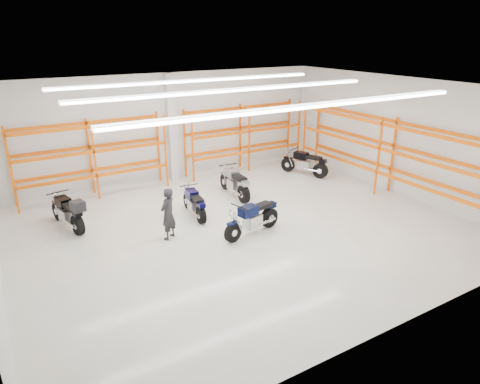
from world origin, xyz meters
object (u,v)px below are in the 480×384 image
motorcycle_back_a (69,213)px  motorcycle_back_d (306,164)px  motorcycle_back_b (195,204)px  motorcycle_main (254,218)px  motorcycle_back_c (235,184)px  structural_column (171,128)px  standing_man (168,214)px

motorcycle_back_a → motorcycle_back_d: (10.14, 0.46, -0.04)m
motorcycle_back_a → motorcycle_back_b: size_ratio=1.14×
motorcycle_back_b → motorcycle_back_d: motorcycle_back_d is taller
motorcycle_main → motorcycle_back_c: size_ratio=0.95×
motorcycle_back_c → structural_column: (-1.22, 3.22, 1.71)m
motorcycle_back_d → standing_man: bearing=-160.2°
motorcycle_back_b → structural_column: structural_column is taller
motorcycle_back_b → motorcycle_back_d: size_ratio=0.93×
motorcycle_back_c → motorcycle_back_d: 4.12m
motorcycle_back_a → standing_man: bearing=-42.3°
motorcycle_back_a → motorcycle_back_d: 10.15m
motorcycle_main → standing_man: bearing=156.7°
motorcycle_back_a → motorcycle_back_d: motorcycle_back_a is taller
motorcycle_back_b → motorcycle_back_a: bearing=163.2°
motorcycle_back_a → motorcycle_main: bearing=-33.9°
motorcycle_main → standing_man: size_ratio=1.34×
motorcycle_back_b → motorcycle_main: bearing=-63.9°
motorcycle_main → structural_column: structural_column is taller
standing_man → motorcycle_back_d: bearing=165.7°
motorcycle_back_c → structural_column: structural_column is taller
motorcycle_main → motorcycle_back_a: bearing=146.1°
motorcycle_back_c → motorcycle_back_d: motorcycle_back_c is taller
motorcycle_back_d → motorcycle_back_b: bearing=-165.3°
standing_man → motorcycle_back_b: bearing=-175.8°
motorcycle_back_d → motorcycle_back_a: bearing=-177.4°
motorcycle_back_d → standing_man: 8.12m
motorcycle_back_b → motorcycle_back_c: size_ratio=0.87×
structural_column → motorcycle_back_c: bearing=-69.2°
motorcycle_back_a → structural_column: bearing=31.5°
motorcycle_back_a → motorcycle_back_c: bearing=-2.2°
motorcycle_back_d → standing_man: (-7.63, -2.74, 0.30)m
motorcycle_back_b → structural_column: 4.63m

